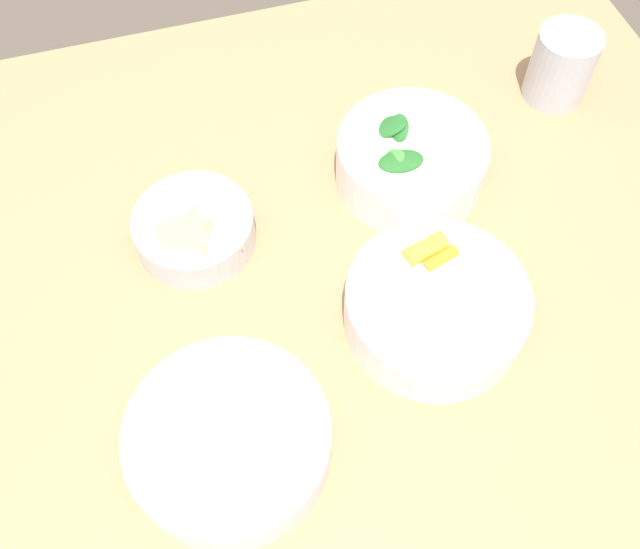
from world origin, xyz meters
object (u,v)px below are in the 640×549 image
object	(u,v)px
bowl_beans_hotdog	(229,440)
cup	(561,66)
bowl_carrots	(436,306)
bowl_cookies	(194,228)
bowl_greens	(410,158)

from	to	relation	value
bowl_beans_hotdog	cup	xyz separation A→B (m)	(-0.53, -0.36, 0.02)
bowl_carrots	bowl_cookies	xyz separation A→B (m)	(0.23, -0.18, -0.01)
bowl_greens	bowl_cookies	xyz separation A→B (m)	(0.27, 0.02, -0.01)
bowl_greens	bowl_cookies	world-z (taller)	bowl_greens
bowl_greens	bowl_carrots	bearing A→B (deg)	77.50
cup	bowl_cookies	bearing A→B (deg)	11.13
bowl_beans_hotdog	bowl_cookies	xyz separation A→B (m)	(-0.02, -0.26, -0.00)
bowl_greens	bowl_beans_hotdog	world-z (taller)	bowl_greens
cup	bowl_beans_hotdog	bearing A→B (deg)	34.14
bowl_carrots	bowl_cookies	bearing A→B (deg)	-38.59
bowl_beans_hotdog	bowl_cookies	size ratio (longest dim) A/B	1.43
cup	bowl_greens	bearing A→B (deg)	19.13
bowl_greens	bowl_cookies	bearing A→B (deg)	3.60
bowl_greens	bowl_beans_hotdog	bearing A→B (deg)	43.68
bowl_carrots	bowl_greens	size ratio (longest dim) A/B	1.08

